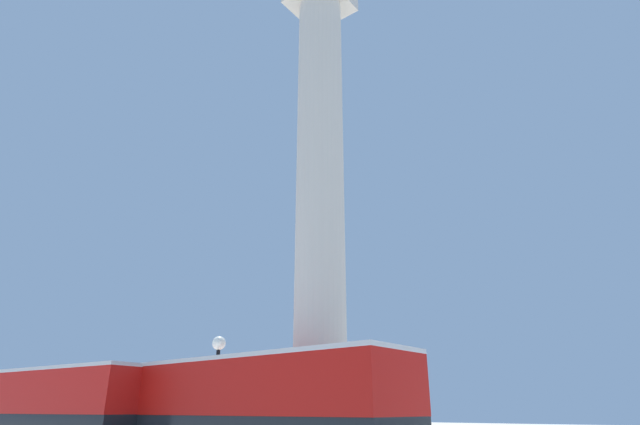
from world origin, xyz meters
name	(u,v)px	position (x,y,z in m)	size (l,w,h in m)	color
monument_column	(320,254)	(0.00, 0.00, 8.43)	(5.26, 5.26, 22.83)	beige
bus_a	(46,423)	(-8.57, -5.20, 2.32)	(10.60, 3.32, 4.18)	red
street_lamp	(215,393)	(-3.06, -2.12, 3.35)	(0.50, 0.50, 5.31)	black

